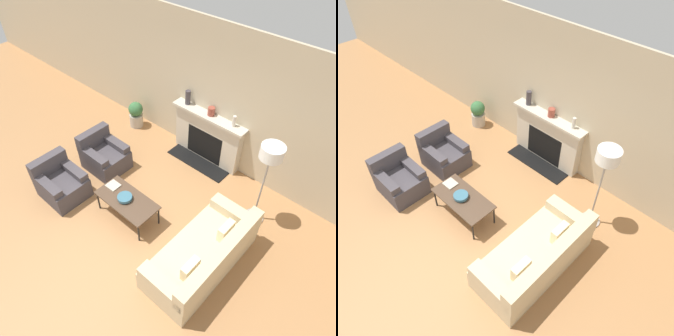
{
  "view_description": "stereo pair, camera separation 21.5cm",
  "coord_description": "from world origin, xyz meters",
  "views": [
    {
      "loc": [
        2.92,
        -1.93,
        4.87
      ],
      "look_at": [
        -0.13,
        1.44,
        0.45
      ],
      "focal_mm": 35.0,
      "sensor_mm": 36.0,
      "label": 1
    },
    {
      "loc": [
        3.08,
        -1.78,
        4.87
      ],
      "look_at": [
        -0.13,
        1.44,
        0.45
      ],
      "focal_mm": 35.0,
      "sensor_mm": 36.0,
      "label": 2
    }
  ],
  "objects": [
    {
      "name": "armchair_far",
      "position": [
        -1.48,
        0.94,
        0.3
      ],
      "size": [
        0.85,
        0.74,
        0.79
      ],
      "rotation": [
        0.0,
        0.0,
        1.57
      ],
      "color": "#423D42",
      "rests_on": "ground_plane"
    },
    {
      "name": "mantel_vase_center_right",
      "position": [
        0.47,
        2.62,
        1.22
      ],
      "size": [
        0.07,
        0.07,
        0.22
      ],
      "color": "beige",
      "rests_on": "fireplace"
    },
    {
      "name": "fireplace",
      "position": [
        -0.08,
        2.6,
        0.54
      ],
      "size": [
        1.69,
        0.59,
        1.11
      ],
      "color": "beige",
      "rests_on": "ground_plane"
    },
    {
      "name": "armchair_near",
      "position": [
        -1.48,
        -0.13,
        0.3
      ],
      "size": [
        0.85,
        0.74,
        0.79
      ],
      "rotation": [
        0.0,
        0.0,
        1.57
      ],
      "color": "#423D42",
      "rests_on": "ground_plane"
    },
    {
      "name": "coffee_table",
      "position": [
        -0.13,
        0.36,
        0.42
      ],
      "size": [
        1.15,
        0.57,
        0.46
      ],
      "color": "#4C3828",
      "rests_on": "ground_plane"
    },
    {
      "name": "mantel_vase_center_left",
      "position": [
        -0.06,
        2.62,
        1.2
      ],
      "size": [
        0.14,
        0.14,
        0.17
      ],
      "color": "brown",
      "rests_on": "fireplace"
    },
    {
      "name": "floor_lamp",
      "position": [
        1.6,
        1.87,
        1.4
      ],
      "size": [
        0.38,
        0.38,
        1.72
      ],
      "color": "gray",
      "rests_on": "ground_plane"
    },
    {
      "name": "couch",
      "position": [
        1.5,
        0.47,
        0.3
      ],
      "size": [
        0.92,
        1.96,
        0.81
      ],
      "rotation": [
        0.0,
        0.0,
        -1.57
      ],
      "color": "#CCB78E",
      "rests_on": "ground_plane"
    },
    {
      "name": "wall_back",
      "position": [
        0.0,
        2.75,
        1.45
      ],
      "size": [
        18.0,
        0.06,
        2.9
      ],
      "color": "#BCAD8E",
      "rests_on": "ground_plane"
    },
    {
      "name": "potted_plant",
      "position": [
        -2.03,
        2.39,
        0.33
      ],
      "size": [
        0.34,
        0.34,
        0.64
      ],
      "color": "#B2A899",
      "rests_on": "ground_plane"
    },
    {
      "name": "ground_plane",
      "position": [
        0.0,
        0.0,
        0.0
      ],
      "size": [
        18.0,
        18.0,
        0.0
      ],
      "primitive_type": "plane",
      "color": "#A87547"
    },
    {
      "name": "mantel_vase_left",
      "position": [
        -0.66,
        2.62,
        1.26
      ],
      "size": [
        0.11,
        0.11,
        0.3
      ],
      "color": "#3D383D",
      "rests_on": "fireplace"
    },
    {
      "name": "bowl",
      "position": [
        -0.16,
        0.34,
        0.51
      ],
      "size": [
        0.26,
        0.26,
        0.08
      ],
      "color": "#38667A",
      "rests_on": "coffee_table"
    },
    {
      "name": "book",
      "position": [
        -0.55,
        0.41,
        0.47
      ],
      "size": [
        0.23,
        0.21,
        0.02
      ],
      "rotation": [
        0.0,
        0.0,
        0.02
      ],
      "color": "#B2A893",
      "rests_on": "coffee_table"
    }
  ]
}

